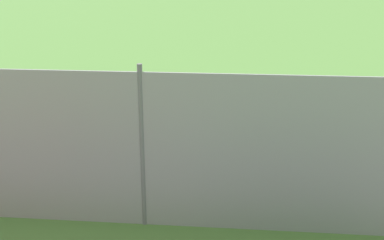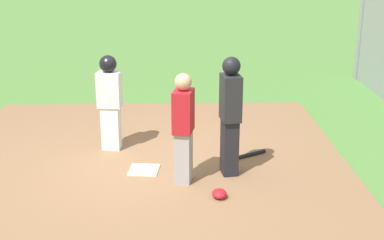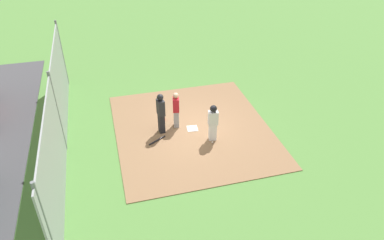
% 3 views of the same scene
% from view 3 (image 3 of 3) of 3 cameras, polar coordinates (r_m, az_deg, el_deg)
% --- Properties ---
extents(ground_plane, '(140.00, 140.00, 0.00)m').
position_cam_3_polar(ground_plane, '(15.54, 0.06, -1.45)').
color(ground_plane, '#51843D').
extents(dirt_infield, '(7.20, 6.40, 0.03)m').
position_cam_3_polar(dirt_infield, '(15.53, 0.06, -1.41)').
color(dirt_infield, '#896647').
rests_on(dirt_infield, ground_plane).
extents(home_plate, '(0.49, 0.49, 0.02)m').
position_cam_3_polar(home_plate, '(15.51, 0.06, -1.33)').
color(home_plate, white).
rests_on(home_plate, dirt_infield).
extents(catcher, '(0.43, 0.33, 1.61)m').
position_cam_3_polar(catcher, '(15.26, -2.50, 1.69)').
color(catcher, '#9E9EA3').
rests_on(catcher, dirt_infield).
extents(umpire, '(0.41, 0.31, 1.78)m').
position_cam_3_polar(umpire, '(14.88, -4.87, 1.18)').
color(umpire, black).
rests_on(umpire, dirt_infield).
extents(runner, '(0.31, 0.41, 1.60)m').
position_cam_3_polar(runner, '(14.41, 3.30, -0.10)').
color(runner, silver).
rests_on(runner, dirt_infield).
extents(baseball_bat, '(0.47, 0.75, 0.06)m').
position_cam_3_polar(baseball_bat, '(14.86, -5.45, -3.17)').
color(baseball_bat, black).
rests_on(baseball_bat, dirt_infield).
extents(catcher_mask, '(0.24, 0.20, 0.12)m').
position_cam_3_polar(catcher_mask, '(16.07, -4.55, 0.12)').
color(catcher_mask, '#B21923').
rests_on(catcher_mask, dirt_infield).
extents(baseball, '(0.07, 0.07, 0.07)m').
position_cam_3_polar(baseball, '(14.70, 3.20, -3.49)').
color(baseball, white).
rests_on(baseball, dirt_infield).
extents(backstop_fence, '(12.00, 0.10, 3.35)m').
position_cam_3_polar(backstop_fence, '(14.42, -20.17, 0.84)').
color(backstop_fence, '#93999E').
rests_on(backstop_fence, ground_plane).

